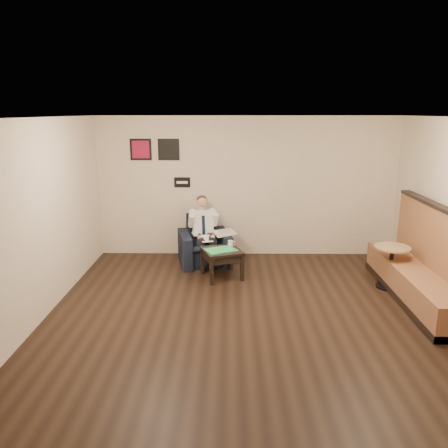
{
  "coord_description": "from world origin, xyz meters",
  "views": [
    {
      "loc": [
        -0.35,
        -5.66,
        2.88
      ],
      "look_at": [
        -0.44,
        1.2,
        1.1
      ],
      "focal_mm": 35.0,
      "sensor_mm": 36.0,
      "label": 1
    }
  ],
  "objects_px": {
    "smartphone": "(222,246)",
    "banquette": "(419,254)",
    "side_table": "(222,263)",
    "green_folder": "(221,250)",
    "armchair": "(204,241)",
    "seated_man": "(205,234)",
    "coffee_mug": "(230,243)",
    "cafe_table": "(391,267)"
  },
  "relations": [
    {
      "from": "armchair",
      "to": "cafe_table",
      "type": "relative_size",
      "value": 1.3
    },
    {
      "from": "cafe_table",
      "to": "coffee_mug",
      "type": "bearing_deg",
      "value": 166.82
    },
    {
      "from": "armchair",
      "to": "coffee_mug",
      "type": "relative_size",
      "value": 8.6
    },
    {
      "from": "armchair",
      "to": "seated_man",
      "type": "bearing_deg",
      "value": -90.0
    },
    {
      "from": "coffee_mug",
      "to": "armchair",
      "type": "bearing_deg",
      "value": 131.57
    },
    {
      "from": "seated_man",
      "to": "banquette",
      "type": "xyz_separation_m",
      "value": [
        3.4,
        -1.52,
        0.11
      ]
    },
    {
      "from": "seated_man",
      "to": "side_table",
      "type": "relative_size",
      "value": 1.97
    },
    {
      "from": "seated_man",
      "to": "smartphone",
      "type": "xyz_separation_m",
      "value": [
        0.32,
        -0.46,
        -0.1
      ]
    },
    {
      "from": "seated_man",
      "to": "cafe_table",
      "type": "relative_size",
      "value": 1.72
    },
    {
      "from": "banquette",
      "to": "armchair",
      "type": "bearing_deg",
      "value": 154.47
    },
    {
      "from": "side_table",
      "to": "smartphone",
      "type": "distance_m",
      "value": 0.32
    },
    {
      "from": "seated_man",
      "to": "coffee_mug",
      "type": "height_order",
      "value": "seated_man"
    },
    {
      "from": "armchair",
      "to": "smartphone",
      "type": "xyz_separation_m",
      "value": [
        0.35,
        -0.57,
        0.07
      ]
    },
    {
      "from": "side_table",
      "to": "cafe_table",
      "type": "xyz_separation_m",
      "value": [
        2.82,
        -0.43,
        0.1
      ]
    },
    {
      "from": "smartphone",
      "to": "banquette",
      "type": "distance_m",
      "value": 3.26
    },
    {
      "from": "seated_man",
      "to": "side_table",
      "type": "bearing_deg",
      "value": -75.92
    },
    {
      "from": "cafe_table",
      "to": "green_folder",
      "type": "bearing_deg",
      "value": 172.1
    },
    {
      "from": "green_folder",
      "to": "cafe_table",
      "type": "distance_m",
      "value": 2.88
    },
    {
      "from": "green_folder",
      "to": "smartphone",
      "type": "bearing_deg",
      "value": 85.39
    },
    {
      "from": "banquette",
      "to": "seated_man",
      "type": "bearing_deg",
      "value": 155.9
    },
    {
      "from": "smartphone",
      "to": "banquette",
      "type": "bearing_deg",
      "value": -28.39
    },
    {
      "from": "green_folder",
      "to": "coffee_mug",
      "type": "distance_m",
      "value": 0.29
    },
    {
      "from": "coffee_mug",
      "to": "smartphone",
      "type": "bearing_deg",
      "value": -177.75
    },
    {
      "from": "banquette",
      "to": "cafe_table",
      "type": "relative_size",
      "value": 3.97
    },
    {
      "from": "armchair",
      "to": "banquette",
      "type": "xyz_separation_m",
      "value": [
        3.42,
        -1.64,
        0.28
      ]
    },
    {
      "from": "side_table",
      "to": "green_folder",
      "type": "distance_m",
      "value": 0.27
    },
    {
      "from": "seated_man",
      "to": "cafe_table",
      "type": "bearing_deg",
      "value": -31.62
    },
    {
      "from": "coffee_mug",
      "to": "seated_man",
      "type": "bearing_deg",
      "value": 136.54
    },
    {
      "from": "side_table",
      "to": "banquette",
      "type": "height_order",
      "value": "banquette"
    },
    {
      "from": "armchair",
      "to": "cafe_table",
      "type": "distance_m",
      "value": 3.39
    },
    {
      "from": "coffee_mug",
      "to": "smartphone",
      "type": "distance_m",
      "value": 0.16
    },
    {
      "from": "armchair",
      "to": "smartphone",
      "type": "height_order",
      "value": "armchair"
    },
    {
      "from": "coffee_mug",
      "to": "banquette",
      "type": "relative_size",
      "value": 0.04
    },
    {
      "from": "banquette",
      "to": "side_table",
      "type": "bearing_deg",
      "value": 164.17
    },
    {
      "from": "seated_man",
      "to": "banquette",
      "type": "height_order",
      "value": "banquette"
    },
    {
      "from": "coffee_mug",
      "to": "green_folder",
      "type": "bearing_deg",
      "value": -126.96
    },
    {
      "from": "coffee_mug",
      "to": "smartphone",
      "type": "height_order",
      "value": "coffee_mug"
    },
    {
      "from": "seated_man",
      "to": "smartphone",
      "type": "distance_m",
      "value": 0.57
    },
    {
      "from": "armchair",
      "to": "banquette",
      "type": "distance_m",
      "value": 3.8
    },
    {
      "from": "green_folder",
      "to": "smartphone",
      "type": "relative_size",
      "value": 3.21
    },
    {
      "from": "armchair",
      "to": "side_table",
      "type": "xyz_separation_m",
      "value": [
        0.35,
        -0.76,
        -0.2
      ]
    },
    {
      "from": "seated_man",
      "to": "armchair",
      "type": "bearing_deg",
      "value": 90.0
    }
  ]
}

